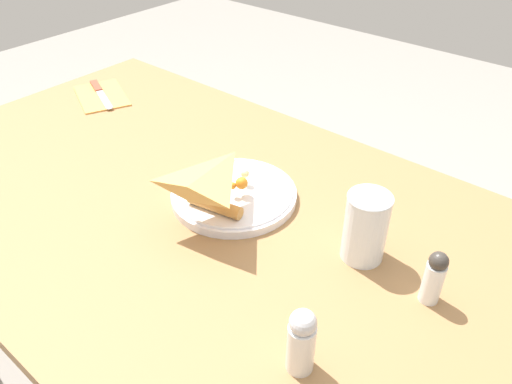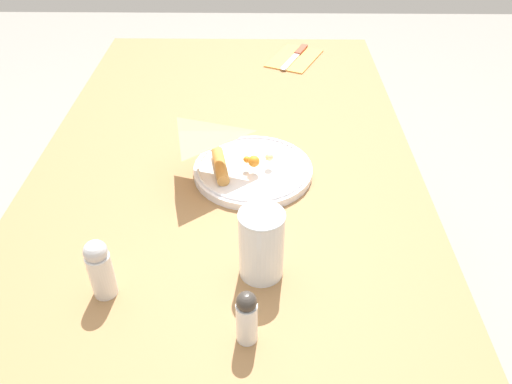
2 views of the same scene
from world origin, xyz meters
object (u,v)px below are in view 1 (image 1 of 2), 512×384
object	(u,v)px
milk_glass	(365,229)
butter_knife	(100,93)
plate_pizza	(234,193)
salt_shaker	(301,341)
napkin_folded	(102,96)
dining_table	(185,230)
pepper_shaker	(434,277)

from	to	relation	value
milk_glass	butter_knife	size ratio (longest dim) A/B	0.67
plate_pizza	salt_shaker	distance (m)	0.39
plate_pizza	milk_glass	xyz separation A→B (m)	(0.27, 0.02, 0.04)
napkin_folded	dining_table	bearing A→B (deg)	-18.99
plate_pizza	butter_knife	xyz separation A→B (m)	(-0.58, 0.12, -0.01)
napkin_folded	salt_shaker	xyz separation A→B (m)	(0.89, -0.33, 0.05)
milk_glass	salt_shaker	bearing A→B (deg)	-79.08
milk_glass	butter_knife	world-z (taller)	milk_glass
pepper_shaker	butter_knife	bearing A→B (deg)	173.24
milk_glass	salt_shaker	xyz separation A→B (m)	(0.05, -0.24, -0.00)
pepper_shaker	dining_table	bearing A→B (deg)	-173.40
plate_pizza	pepper_shaker	xyz separation A→B (m)	(0.40, -0.00, 0.03)
milk_glass	butter_knife	xyz separation A→B (m)	(-0.85, 0.10, -0.05)
butter_knife	salt_shaker	world-z (taller)	salt_shaker
dining_table	plate_pizza	world-z (taller)	plate_pizza
dining_table	butter_knife	xyz separation A→B (m)	(-0.50, 0.17, 0.10)
plate_pizza	butter_knife	distance (m)	0.60
napkin_folded	pepper_shaker	world-z (taller)	pepper_shaker
plate_pizza	milk_glass	world-z (taller)	milk_glass
napkin_folded	butter_knife	bearing A→B (deg)	157.19
napkin_folded	butter_knife	world-z (taller)	butter_knife
dining_table	plate_pizza	distance (m)	0.15
milk_glass	napkin_folded	xyz separation A→B (m)	(-0.84, 0.09, -0.05)
milk_glass	pepper_shaker	size ratio (longest dim) A/B	1.31
dining_table	salt_shaker	size ratio (longest dim) A/B	12.23
pepper_shaker	salt_shaker	bearing A→B (deg)	-110.13
milk_glass	salt_shaker	distance (m)	0.24
milk_glass	butter_knife	distance (m)	0.86
dining_table	napkin_folded	world-z (taller)	napkin_folded
napkin_folded	pepper_shaker	size ratio (longest dim) A/B	2.28
plate_pizza	napkin_folded	size ratio (longest dim) A/B	1.13
dining_table	salt_shaker	xyz separation A→B (m)	(0.40, -0.16, 0.14)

